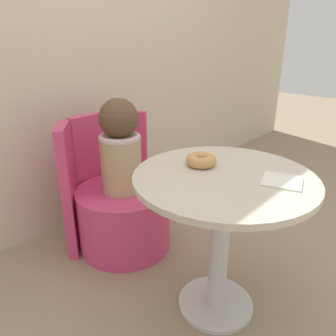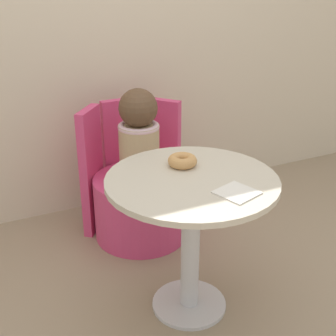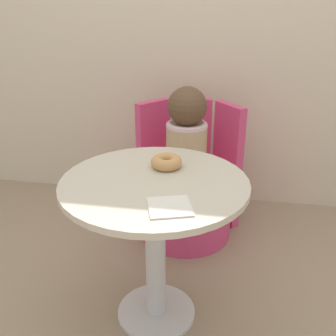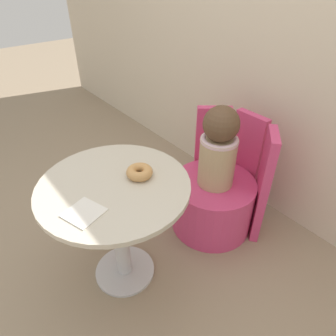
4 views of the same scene
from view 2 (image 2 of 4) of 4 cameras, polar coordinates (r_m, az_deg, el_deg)
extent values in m
plane|color=gray|center=(2.29, 2.43, -15.70)|extent=(12.00, 12.00, 0.00)
cube|color=beige|center=(2.82, -8.40, 18.48)|extent=(6.00, 0.06, 2.40)
cylinder|color=silver|center=(2.25, 2.58, -16.17)|extent=(0.34, 0.34, 0.02)
cylinder|color=silver|center=(2.06, 2.74, -9.53)|extent=(0.08, 0.08, 0.61)
cylinder|color=beige|center=(1.91, 2.92, -1.60)|extent=(0.71, 0.71, 0.02)
cylinder|color=#D13D70|center=(2.67, -3.34, -4.74)|extent=(0.52, 0.52, 0.36)
cube|color=#D13D70|center=(2.83, -5.63, 1.13)|extent=(0.22, 0.05, 0.73)
cube|color=#D13D70|center=(2.81, -0.71, 1.15)|extent=(0.18, 0.20, 0.73)
cube|color=#D13D70|center=(2.68, -9.29, -0.43)|extent=(0.18, 0.20, 0.73)
cylinder|color=tan|center=(2.52, -3.52, 1.93)|extent=(0.22, 0.22, 0.31)
torus|color=beige|center=(2.47, -3.60, 5.04)|extent=(0.22, 0.22, 0.04)
sphere|color=brown|center=(2.44, -3.66, 7.31)|extent=(0.20, 0.20, 0.20)
torus|color=tan|center=(2.01, 1.77, 0.90)|extent=(0.13, 0.13, 0.05)
cube|color=silver|center=(1.80, 8.39, -2.98)|extent=(0.18, 0.18, 0.01)
camera|label=1|loc=(0.96, -34.90, 0.87)|focal=35.00mm
camera|label=3|loc=(1.13, 53.17, 5.69)|focal=42.00mm
camera|label=4|loc=(2.10, 37.98, 20.68)|focal=32.00mm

